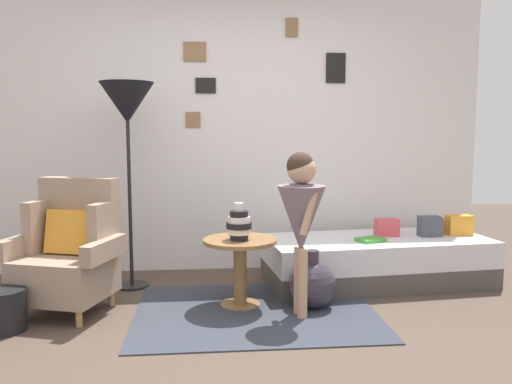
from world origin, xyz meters
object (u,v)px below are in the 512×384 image
object	(u,v)px
vase_striped	(239,225)
floor_lamp	(127,109)
side_table	(240,258)
demijohn_near	(312,284)
daybed	(377,260)
person_child	(301,212)
book_on_daybed	(370,240)
magazine_basket	(4,310)
armchair	(70,252)

from	to	relation	value
vase_striped	floor_lamp	xyz separation A→B (m)	(-0.88, 0.62, 0.87)
side_table	demijohn_near	world-z (taller)	side_table
daybed	floor_lamp	size ratio (longest dim) A/B	1.15
vase_striped	person_child	bearing A→B (deg)	-29.24
vase_striped	book_on_daybed	xyz separation A→B (m)	(1.12, 0.38, -0.22)
person_child	book_on_daybed	xyz separation A→B (m)	(0.70, 0.62, -0.34)
demijohn_near	book_on_daybed	bearing A→B (deg)	37.33
daybed	side_table	world-z (taller)	side_table
side_table	daybed	bearing A→B (deg)	22.05
daybed	floor_lamp	distance (m)	2.48
floor_lamp	person_child	size ratio (longest dim) A/B	1.46
daybed	demijohn_near	xyz separation A→B (m)	(-0.69, -0.59, -0.02)
book_on_daybed	magazine_basket	distance (m)	2.80
floor_lamp	daybed	bearing A→B (deg)	-2.40
book_on_daybed	demijohn_near	distance (m)	0.77
daybed	person_child	world-z (taller)	person_child
daybed	demijohn_near	bearing A→B (deg)	-139.58
armchair	side_table	distance (m)	1.25
person_child	demijohn_near	size ratio (longest dim) A/B	2.67
vase_striped	demijohn_near	size ratio (longest dim) A/B	0.63
side_table	vase_striped	bearing A→B (deg)	-105.39
vase_striped	book_on_daybed	size ratio (longest dim) A/B	1.26
armchair	side_table	xyz separation A→B (m)	(1.25, -0.03, -0.07)
book_on_daybed	demijohn_near	size ratio (longest dim) A/B	0.50
daybed	side_table	size ratio (longest dim) A/B	3.56
vase_striped	floor_lamp	world-z (taller)	floor_lamp
side_table	person_child	bearing A→B (deg)	-33.12
armchair	person_child	xyz separation A→B (m)	(1.66, -0.30, 0.31)
armchair	magazine_basket	world-z (taller)	armchair
daybed	book_on_daybed	world-z (taller)	book_on_daybed
armchair	daybed	bearing A→B (deg)	10.59
armchair	demijohn_near	distance (m)	1.80
armchair	book_on_daybed	size ratio (longest dim) A/B	4.41
person_child	book_on_daybed	size ratio (longest dim) A/B	5.33
daybed	book_on_daybed	distance (m)	0.28
vase_striped	demijohn_near	bearing A→B (deg)	-6.53
armchair	magazine_basket	xyz separation A→B (m)	(-0.33, -0.38, -0.30)
book_on_daybed	magazine_basket	bearing A→B (deg)	-165.39
daybed	floor_lamp	world-z (taller)	floor_lamp
daybed	person_child	distance (m)	1.24
armchair	side_table	bearing A→B (deg)	-1.51
demijohn_near	daybed	bearing A→B (deg)	40.42
side_table	person_child	world-z (taller)	person_child
person_child	demijohn_near	world-z (taller)	person_child
person_child	book_on_daybed	world-z (taller)	person_child
person_child	floor_lamp	bearing A→B (deg)	146.71
demijohn_near	magazine_basket	world-z (taller)	demijohn_near
book_on_daybed	demijohn_near	world-z (taller)	demijohn_near
floor_lamp	person_child	world-z (taller)	floor_lamp
vase_striped	book_on_daybed	world-z (taller)	vase_striped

